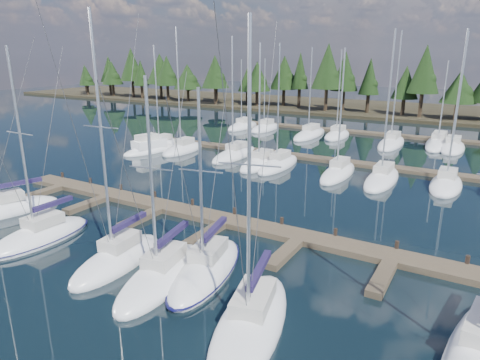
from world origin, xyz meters
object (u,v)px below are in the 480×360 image
Objects in this scene: front_sailboat_2 at (118,259)px; motor_yacht_left at (149,149)px; front_sailboat_6 at (480,351)px; main_dock at (223,223)px; front_sailboat_1 at (41,236)px; front_sailboat_5 at (251,323)px; front_sailboat_4 at (206,270)px; front_sailboat_3 at (162,276)px.

motor_yacht_left is (-18.96, 24.08, 0.12)m from front_sailboat_2.
motor_yacht_left is (-38.28, 22.49, 0.14)m from front_sailboat_6.
front_sailboat_2 is 30.65m from motor_yacht_left.
front_sailboat_2 reaches higher than front_sailboat_6.
main_dock is 5.42× the size of motor_yacht_left.
front_sailboat_1 is 0.93× the size of front_sailboat_5.
front_sailboat_1 is 7.11m from front_sailboat_2.
main_dock is 12.65m from front_sailboat_1.
main_dock is 8.54m from front_sailboat_2.
front_sailboat_4 is 1.41× the size of motor_yacht_left.
front_sailboat_1 is 1.67× the size of motor_yacht_left.
main_dock is 12.39m from front_sailboat_5.
front_sailboat_3 is (10.71, -0.00, -0.01)m from front_sailboat_1.
front_sailboat_2 is at bearing -162.74° from front_sailboat_4.
front_sailboat_6 reaches higher than motor_yacht_left.
front_sailboat_4 is at bearing 179.72° from front_sailboat_6.
front_sailboat_3 is (3.61, -0.19, -0.03)m from front_sailboat_2.
front_sailboat_2 reaches higher than front_sailboat_4.
motor_yacht_left is at bearing 137.34° from front_sailboat_4.
front_sailboat_4 is at bearing 17.26° from front_sailboat_2.
front_sailboat_1 reaches higher than front_sailboat_4.
front_sailboat_1 is at bearing -63.96° from motor_yacht_left.
front_sailboat_5 is (17.17, -1.31, 0.00)m from front_sailboat_1.
front_sailboat_5 reaches higher than main_dock.
front_sailboat_2 is at bearing -51.78° from motor_yacht_left.
motor_yacht_left is (-11.86, 24.27, 0.15)m from front_sailboat_1.
main_dock is 3.64× the size of front_sailboat_3.
motor_yacht_left is at bearing 143.33° from main_dock.
front_sailboat_4 is (5.36, 1.67, -0.04)m from front_sailboat_2.
front_sailboat_1 is at bearing -178.50° from front_sailboat_2.
front_sailboat_3 is at bearing -133.42° from front_sailboat_4.
front_sailboat_6 is 44.40m from motor_yacht_left.
front_sailboat_6 is at bearing 4.72° from front_sailboat_2.
motor_yacht_left is at bearing 116.04° from front_sailboat_1.
front_sailboat_6 is (26.43, 1.78, 0.01)m from front_sailboat_1.
motor_yacht_left is at bearing 128.22° from front_sailboat_2.
main_dock is 7.19m from front_sailboat_4.
main_dock is 3.25× the size of front_sailboat_1.
front_sailboat_3 is 33.15m from motor_yacht_left.
front_sailboat_3 reaches higher than front_sailboat_4.
front_sailboat_3 is 6.58m from front_sailboat_5.
front_sailboat_5 is at bearing -161.50° from front_sailboat_6.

